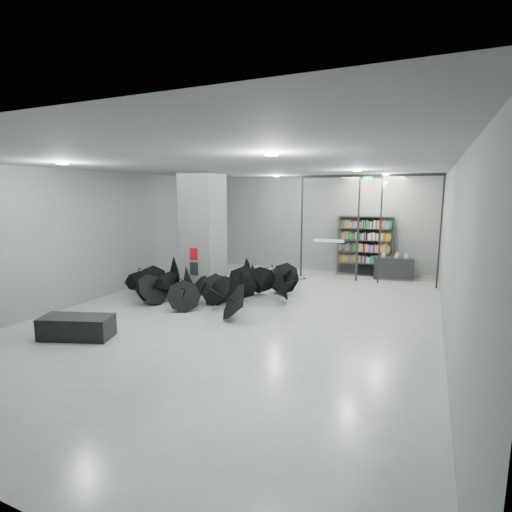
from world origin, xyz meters
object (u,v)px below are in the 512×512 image
at_px(column, 203,232).
at_px(umbrella_cluster, 222,289).
at_px(bookshelf, 365,246).
at_px(bench, 77,327).
at_px(shop_counter, 393,268).

xyz_separation_m(column, umbrella_cluster, (1.15, -0.82, -1.69)).
relative_size(bookshelf, umbrella_cluster, 0.41).
distance_m(bookshelf, umbrella_cluster, 6.66).
height_order(bench, umbrella_cluster, umbrella_cluster).
distance_m(shop_counter, umbrella_cluster, 7.04).
distance_m(bookshelf, shop_counter, 1.44).
xyz_separation_m(column, shop_counter, (5.86, 4.41, -1.57)).
bearing_deg(bookshelf, umbrella_cluster, -129.99).
bearing_deg(bench, shop_counter, 37.70).
bearing_deg(umbrella_cluster, bookshelf, 57.44).
relative_size(column, shop_counter, 2.77).
xyz_separation_m(column, bench, (-0.26, -5.15, -1.74)).
distance_m(bench, umbrella_cluster, 4.55).
bearing_deg(shop_counter, column, -152.17).
distance_m(column, bench, 5.44).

